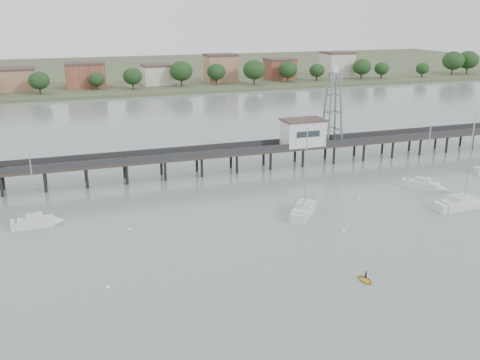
# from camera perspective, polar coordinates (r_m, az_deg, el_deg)

# --- Properties ---
(pier) EXTENTS (150.00, 5.00, 5.50)m
(pier) POSITION_cam_1_polar(r_m,az_deg,el_deg) (100.94, -6.30, 2.51)
(pier) COLOR #2D2823
(pier) RESTS_ON ground
(pier_building) EXTENTS (8.40, 5.40, 5.30)m
(pier_building) POSITION_cam_1_polar(r_m,az_deg,el_deg) (108.22, 6.71, 5.09)
(pier_building) COLOR silver
(pier_building) RESTS_ON ground
(lattice_tower) EXTENTS (3.20, 3.20, 15.50)m
(lattice_tower) POSITION_cam_1_polar(r_m,az_deg,el_deg) (110.28, 9.87, 7.54)
(lattice_tower) COLOR slate
(lattice_tower) RESTS_ON ground
(sailboat_b) EXTENTS (6.85, 2.22, 11.36)m
(sailboat_b) POSITION_cam_1_polar(r_m,az_deg,el_deg) (82.98, -20.38, -4.20)
(sailboat_b) COLOR silver
(sailboat_b) RESTS_ON ground
(sailboat_d) EXTENTS (9.88, 3.32, 15.96)m
(sailboat_d) POSITION_cam_1_polar(r_m,az_deg,el_deg) (93.02, 23.30, -2.23)
(sailboat_d) COLOR silver
(sailboat_d) RESTS_ON ground
(sailboat_c) EXTENTS (7.43, 8.31, 14.26)m
(sailboat_c) POSITION_cam_1_polar(r_m,az_deg,el_deg) (84.07, 7.05, -2.91)
(sailboat_c) COLOR silver
(sailboat_c) RESTS_ON ground
(sailboat_f) EXTENTS (6.28, 6.81, 11.97)m
(sailboat_f) POSITION_cam_1_polar(r_m,az_deg,el_deg) (99.06, 19.45, -0.61)
(sailboat_f) COLOR silver
(sailboat_f) RESTS_ON ground
(yellow_dinghy) EXTENTS (1.67, 0.58, 2.30)m
(yellow_dinghy) POSITION_cam_1_polar(r_m,az_deg,el_deg) (64.70, 13.22, -10.45)
(yellow_dinghy) COLOR yellow
(yellow_dinghy) RESTS_ON ground
(dinghy_occupant) EXTENTS (0.46, 1.07, 0.25)m
(dinghy_occupant) POSITION_cam_1_polar(r_m,az_deg,el_deg) (64.70, 13.22, -10.45)
(dinghy_occupant) COLOR black
(dinghy_occupant) RESTS_ON ground
(mooring_buoys) EXTENTS (60.31, 19.86, 0.39)m
(mooring_buoys) POSITION_cam_1_polar(r_m,az_deg,el_deg) (75.37, -5.23, -5.79)
(mooring_buoys) COLOR #F5EABF
(mooring_buoys) RESTS_ON ground
(far_shore) EXTENTS (500.00, 170.00, 10.40)m
(far_shore) POSITION_cam_1_polar(r_m,az_deg,el_deg) (277.16, -14.63, 11.07)
(far_shore) COLOR #475133
(far_shore) RESTS_ON ground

